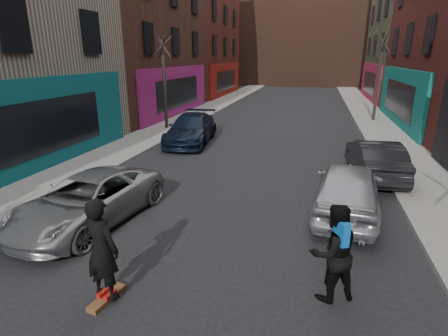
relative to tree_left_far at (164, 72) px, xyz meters
The scene contains 12 objects.
sidewalk_left 12.45m from the tree_left_far, 90.24° to the left, with size 2.50×84.00×0.13m, color gray.
sidewalk_right 17.61m from the tree_left_far, 43.95° to the left, with size 2.50×84.00×0.13m, color gray.
building_far 38.67m from the tree_left_far, 80.73° to the left, with size 40.00×10.00×14.00m, color #47281E.
tree_left_far is the anchor object (origin of this frame).
tree_right_far 13.78m from the tree_left_far, 25.82° to the left, with size 2.00×2.00×6.80m, color black, non-canonical shape.
parked_left_far 12.59m from the tree_left_far, 75.87° to the right, with size 2.11×4.57×1.27m, color gray.
parked_left_end 4.62m from the tree_left_far, 47.14° to the right, with size 2.00×4.91×1.43m, color black.
parked_right_far 13.83m from the tree_left_far, 44.89° to the right, with size 1.74×4.33×1.47m, color #9C9EA4.
parked_right_end 12.68m from the tree_left_far, 29.38° to the right, with size 1.45×4.16×1.37m, color black.
skateboard 15.85m from the tree_left_far, 70.41° to the right, with size 0.22×0.80×0.10m, color brown.
skateboarder 15.67m from the tree_left_far, 70.41° to the right, with size 0.69×0.45×1.90m, color black.
pedestrian 16.44m from the tree_left_far, 56.03° to the right, with size 1.12×1.04×1.84m.
Camera 1 is at (2.39, -1.19, 4.22)m, focal length 28.00 mm.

